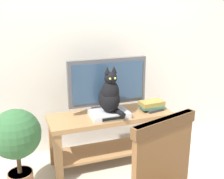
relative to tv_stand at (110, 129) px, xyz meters
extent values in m
cube|color=silver|center=(0.02, 0.49, 1.04)|extent=(7.00, 0.12, 2.80)
cube|color=olive|center=(0.00, 0.00, 0.14)|extent=(1.20, 0.42, 0.04)
cube|color=olive|center=(-0.55, -0.16, -0.12)|extent=(0.07, 0.07, 0.47)
cube|color=olive|center=(0.55, -0.16, -0.12)|extent=(0.07, 0.07, 0.47)
cube|color=olive|center=(-0.55, 0.16, -0.12)|extent=(0.07, 0.07, 0.47)
cube|color=olive|center=(0.55, 0.16, -0.12)|extent=(0.07, 0.07, 0.47)
cube|color=olive|center=(0.00, 0.00, -0.22)|extent=(1.10, 0.34, 0.02)
cube|color=#4C4C51|center=(0.00, 0.08, 0.18)|extent=(0.28, 0.20, 0.03)
cube|color=#4C4C51|center=(0.00, 0.08, 0.22)|extent=(0.06, 0.04, 0.05)
cube|color=#4C4C51|center=(0.00, 0.08, 0.47)|extent=(0.78, 0.05, 0.45)
cube|color=navy|center=(0.00, 0.05, 0.47)|extent=(0.71, 0.01, 0.38)
sphere|color=#2672F2|center=(0.37, 0.04, 0.26)|extent=(0.01, 0.01, 0.01)
cube|color=#BCBCC1|center=(-0.03, -0.05, 0.19)|extent=(0.36, 0.25, 0.05)
cube|color=black|center=(-0.03, -0.18, 0.19)|extent=(0.22, 0.01, 0.03)
ellipsoid|color=black|center=(-0.03, -0.05, 0.34)|extent=(0.20, 0.25, 0.25)
ellipsoid|color=black|center=(-0.03, -0.08, 0.42)|extent=(0.17, 0.16, 0.22)
sphere|color=black|center=(-0.03, -0.10, 0.55)|extent=(0.12, 0.12, 0.12)
cone|color=black|center=(-0.06, -0.10, 0.63)|extent=(0.05, 0.05, 0.06)
cone|color=black|center=(0.00, -0.10, 0.63)|extent=(0.05, 0.05, 0.06)
sphere|color=#B2C64C|center=(-0.05, -0.15, 0.56)|extent=(0.02, 0.02, 0.02)
sphere|color=#B2C64C|center=(-0.01, -0.15, 0.56)|extent=(0.02, 0.02, 0.02)
cylinder|color=black|center=(0.03, -0.14, 0.24)|extent=(0.07, 0.20, 0.04)
cube|color=brown|center=(-0.17, -1.29, 0.40)|extent=(0.39, 0.15, 0.51)
cube|color=brown|center=(-0.17, -1.29, 0.63)|extent=(0.41, 0.16, 0.06)
cube|color=#2D2D33|center=(0.43, -0.03, 0.17)|extent=(0.20, 0.20, 0.02)
cube|color=#38664C|center=(0.43, -0.04, 0.20)|extent=(0.23, 0.14, 0.02)
cube|color=olive|center=(0.43, -0.03, 0.23)|extent=(0.25, 0.16, 0.04)
cylinder|color=#332319|center=(-0.88, -0.20, -0.18)|extent=(0.20, 0.20, 0.02)
cylinder|color=#4C3823|center=(-0.88, -0.20, -0.07)|extent=(0.04, 0.04, 0.19)
sphere|color=#2D5B33|center=(-0.88, -0.20, 0.19)|extent=(0.41, 0.41, 0.41)
camera|label=1|loc=(-0.87, -2.46, 1.22)|focal=46.20mm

